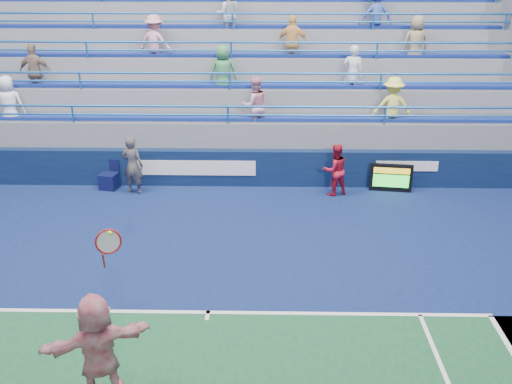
{
  "coord_description": "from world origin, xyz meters",
  "views": [
    {
      "loc": [
        1.11,
        -9.22,
        6.55
      ],
      "look_at": [
        0.89,
        2.5,
        1.5
      ],
      "focal_mm": 40.0,
      "sensor_mm": 36.0,
      "label": 1
    }
  ],
  "objects_px": {
    "serve_speed_board": "(391,178)",
    "ball_girl": "(335,170)",
    "judge_chair": "(109,180)",
    "tennis_player": "(98,347)",
    "line_judge": "(133,165)"
  },
  "relations": [
    {
      "from": "ball_girl",
      "to": "judge_chair",
      "type": "bearing_deg",
      "value": -22.33
    },
    {
      "from": "judge_chair",
      "to": "tennis_player",
      "type": "height_order",
      "value": "tennis_player"
    },
    {
      "from": "serve_speed_board",
      "to": "line_judge",
      "type": "height_order",
      "value": "line_judge"
    },
    {
      "from": "serve_speed_board",
      "to": "tennis_player",
      "type": "height_order",
      "value": "tennis_player"
    },
    {
      "from": "serve_speed_board",
      "to": "ball_girl",
      "type": "distance_m",
      "value": 1.71
    },
    {
      "from": "judge_chair",
      "to": "tennis_player",
      "type": "bearing_deg",
      "value": -76.32
    },
    {
      "from": "line_judge",
      "to": "ball_girl",
      "type": "xyz_separation_m",
      "value": [
        5.74,
        -0.01,
        -0.1
      ]
    },
    {
      "from": "serve_speed_board",
      "to": "ball_girl",
      "type": "xyz_separation_m",
      "value": [
        -1.66,
        -0.26,
        0.34
      ]
    },
    {
      "from": "ball_girl",
      "to": "tennis_player",
      "type": "bearing_deg",
      "value": 41.31
    },
    {
      "from": "judge_chair",
      "to": "line_judge",
      "type": "xyz_separation_m",
      "value": [
        0.8,
        -0.3,
        0.58
      ]
    },
    {
      "from": "tennis_player",
      "to": "line_judge",
      "type": "distance_m",
      "value": 8.18
    },
    {
      "from": "serve_speed_board",
      "to": "tennis_player",
      "type": "bearing_deg",
      "value": -126.49
    },
    {
      "from": "judge_chair",
      "to": "line_judge",
      "type": "distance_m",
      "value": 1.03
    },
    {
      "from": "serve_speed_board",
      "to": "tennis_player",
      "type": "relative_size",
      "value": 0.41
    },
    {
      "from": "judge_chair",
      "to": "ball_girl",
      "type": "distance_m",
      "value": 6.57
    }
  ]
}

